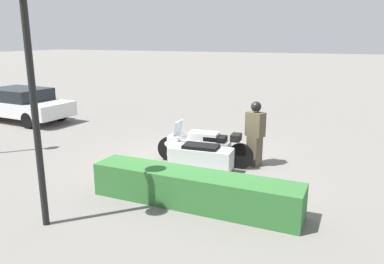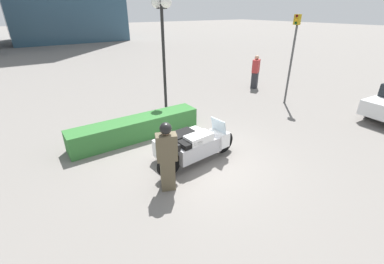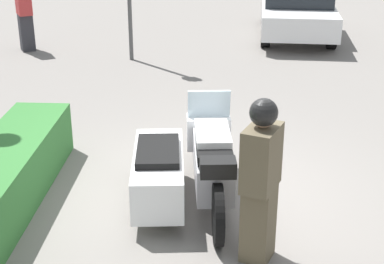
{
  "view_description": "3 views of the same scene",
  "coord_description": "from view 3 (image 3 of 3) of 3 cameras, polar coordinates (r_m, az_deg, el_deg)",
  "views": [
    {
      "loc": [
        -3.84,
        8.9,
        3.36
      ],
      "look_at": [
        0.09,
        0.17,
        0.95
      ],
      "focal_mm": 35.0,
      "sensor_mm": 36.0,
      "label": 1
    },
    {
      "loc": [
        -3.82,
        -5.15,
        4.0
      ],
      "look_at": [
        -0.19,
        0.16,
        0.9
      ],
      "focal_mm": 24.0,
      "sensor_mm": 36.0,
      "label": 2
    },
    {
      "loc": [
        -6.63,
        -0.19,
        3.55
      ],
      "look_at": [
        -0.14,
        0.15,
        0.88
      ],
      "focal_mm": 55.0,
      "sensor_mm": 36.0,
      "label": 3
    }
  ],
  "objects": [
    {
      "name": "police_motorcycle",
      "position": [
        7.19,
        -0.79,
        -2.94
      ],
      "size": [
        2.7,
        1.28,
        1.17
      ],
      "rotation": [
        0.0,
        0.0,
        0.08
      ],
      "color": "black",
      "rests_on": "ground"
    },
    {
      "name": "officer_rider",
      "position": [
        5.85,
        6.66,
        -4.44
      ],
      "size": [
        0.55,
        0.45,
        1.75
      ],
      "rotation": [
        0.0,
        0.0,
        -1.96
      ],
      "color": "brown",
      "rests_on": "ground"
    },
    {
      "name": "pedestrian_bystander",
      "position": [
        14.59,
        -15.94,
        11.03
      ],
      "size": [
        0.59,
        0.51,
        1.78
      ],
      "rotation": [
        0.0,
        0.0,
        2.06
      ],
      "color": "#2D2D33",
      "rests_on": "ground"
    },
    {
      "name": "ground_plane",
      "position": [
        7.52,
        1.22,
        -5.81
      ],
      "size": [
        160.0,
        160.0,
        0.0
      ],
      "primitive_type": "plane",
      "color": "slate"
    },
    {
      "name": "parked_car_background",
      "position": [
        15.9,
        10.12,
        11.8
      ],
      "size": [
        4.59,
        2.06,
        1.36
      ],
      "rotation": [
        0.0,
        0.0,
        -0.06
      ],
      "color": "silver",
      "rests_on": "ground"
    }
  ]
}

